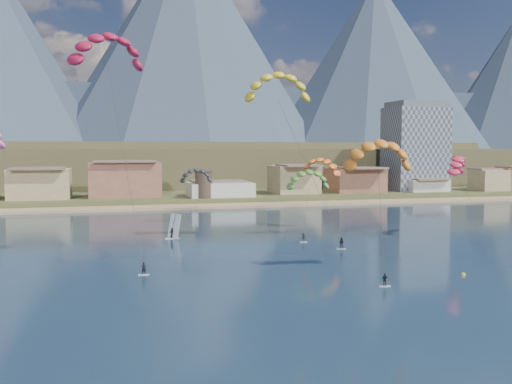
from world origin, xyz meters
TOP-DOWN VIEW (x-y plane):
  - ground at (0.00, 0.00)m, footprint 2400.00×2400.00m
  - beach at (0.00, 106.00)m, footprint 2200.00×12.00m
  - land at (0.00, 560.00)m, footprint 2200.00×900.00m
  - foothills at (22.39, 232.47)m, footprint 940.00×210.00m
  - mountain_ridge at (-14.60, 823.65)m, footprint 2060.00×480.00m
  - town at (-40.00, 122.00)m, footprint 400.00×24.00m
  - apartment_tower at (85.00, 128.00)m, footprint 20.00×16.00m
  - watchtower at (5.00, 114.00)m, footprint 5.82×5.82m
  - kitesurfer_red at (-23.17, 30.89)m, footprint 12.95×16.48m
  - kitesurfer_yellow at (7.39, 43.96)m, footprint 15.01×16.70m
  - kitesurfer_orange at (13.29, 15.00)m, footprint 10.56×12.82m
  - kitesurfer_green at (14.82, 47.82)m, footprint 9.18×10.57m
  - distant_kite_dark at (-3.59, 72.89)m, footprint 7.94×5.77m
  - distant_kite_orange at (21.45, 58.37)m, footprint 9.20×8.94m
  - distant_kite_red at (42.64, 39.99)m, footprint 7.97×8.54m
  - windsurfer at (-11.63, 49.95)m, footprint 2.63×2.85m
  - buoy at (22.73, 8.25)m, footprint 0.60×0.60m

SIDE VIEW (x-z plane):
  - ground at x=0.00m, z-range 0.00..0.00m
  - land at x=0.00m, z-range -2.00..2.00m
  - buoy at x=22.73m, z-range -0.20..0.40m
  - beach at x=0.00m, z-range -0.20..0.70m
  - windsurfer at x=-11.63m, z-range -0.85..3.83m
  - watchtower at x=5.00m, z-range 2.07..10.67m
  - town at x=-40.00m, z-range 2.00..14.00m
  - foothills at x=22.39m, z-range 0.08..18.08m
  - distant_kite_dark at x=-3.59m, z-range 4.19..18.70m
  - kitesurfer_green at x=14.82m, z-range 4.11..18.94m
  - distant_kite_orange at x=21.45m, z-range 5.28..22.27m
  - distant_kite_red at x=42.64m, z-range 5.74..23.13m
  - kitesurfer_orange at x=13.29m, z-range 6.70..26.97m
  - apartment_tower at x=85.00m, z-range 1.82..33.82m
  - kitesurfer_yellow at x=7.39m, z-range 12.56..45.81m
  - kitesurfer_red at x=-23.17m, z-range 14.57..50.19m
  - mountain_ridge at x=-14.60m, z-range -49.69..350.31m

